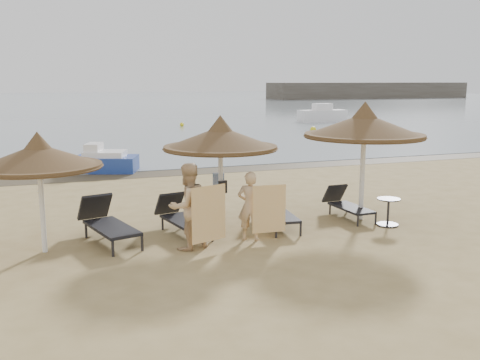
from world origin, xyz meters
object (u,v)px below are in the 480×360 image
object	(u,v)px
lounger_near_right	(275,209)
person_right	(250,201)
palapa_right	(364,126)
lounger_far_left	(107,222)
lounger_far_right	(346,204)
palapa_center	(220,139)
person_left	(188,200)
side_table	(388,213)
lounger_near_left	(181,216)
palapa_left	(39,157)
pedal_boat	(105,161)

from	to	relation	value
lounger_near_right	person_right	distance (m)	1.47
palapa_right	lounger_near_right	xyz separation A→B (m)	(-2.29, 0.21, -1.99)
lounger_far_left	lounger_near_right	size ratio (longest dim) A/B	1.11
lounger_near_right	lounger_far_right	distance (m)	2.07
palapa_center	palapa_right	world-z (taller)	palapa_right
palapa_right	person_right	bearing A→B (deg)	-167.39
person_left	side_table	bearing A→B (deg)	161.47
side_table	person_right	size ratio (longest dim) A/B	0.38
palapa_right	lounger_far_right	distance (m)	2.07
palapa_right	person_left	size ratio (longest dim) A/B	1.42
lounger_near_left	person_left	size ratio (longest dim) A/B	0.94
lounger_near_left	person_right	size ratio (longest dim) A/B	1.11
side_table	lounger_far_left	bearing A→B (deg)	171.06
palapa_center	side_table	size ratio (longest dim) A/B	4.05
palapa_left	palapa_center	distance (m)	4.05
lounger_near_left	pedal_boat	xyz separation A→B (m)	(-0.82, 9.21, 0.03)
lounger_far_left	person_left	world-z (taller)	person_left
palapa_left	palapa_center	size ratio (longest dim) A/B	0.92
lounger_near_right	lounger_far_right	xyz separation A→B (m)	(2.07, 0.13, -0.04)
palapa_center	lounger_near_right	distance (m)	2.20
palapa_center	palapa_right	distance (m)	3.63
lounger_near_left	side_table	xyz separation A→B (m)	(4.91, -1.12, -0.07)
lounger_far_right	pedal_boat	size ratio (longest dim) A/B	0.65
palapa_center	lounger_near_left	bearing A→B (deg)	-175.20
lounger_near_left	side_table	distance (m)	5.03
lounger_far_left	lounger_near_left	xyz separation A→B (m)	(1.69, 0.08, -0.04)
lounger_near_right	pedal_boat	distance (m)	9.88
side_table	person_left	world-z (taller)	person_left
lounger_far_left	palapa_right	bearing A→B (deg)	-17.87
palapa_right	lounger_far_left	bearing A→B (deg)	177.34
lounger_near_left	pedal_boat	distance (m)	9.24
side_table	person_left	distance (m)	5.10
lounger_near_left	side_table	world-z (taller)	lounger_near_left
palapa_right	lounger_far_right	xyz separation A→B (m)	(-0.23, 0.34, -2.03)
lounger_near_left	person_left	world-z (taller)	person_left
lounger_near_left	lounger_far_right	world-z (taller)	lounger_near_left
palapa_left	lounger_near_left	bearing A→B (deg)	9.23
side_table	pedal_boat	bearing A→B (deg)	119.02
person_right	side_table	bearing A→B (deg)	-149.95
lounger_near_left	lounger_far_right	distance (m)	4.38
lounger_near_right	side_table	world-z (taller)	lounger_near_right
lounger_near_right	side_table	xyz separation A→B (m)	(2.59, -0.96, -0.07)
lounger_far_right	person_right	world-z (taller)	person_right
side_table	pedal_boat	xyz separation A→B (m)	(-5.73, 10.33, 0.09)
lounger_near_right	person_left	distance (m)	2.77
lounger_near_right	side_table	bearing A→B (deg)	-14.25
lounger_near_right	person_left	size ratio (longest dim) A/B	0.94
palapa_center	lounger_far_left	xyz separation A→B (m)	(-2.70, -0.17, -1.72)
palapa_left	person_right	bearing A→B (deg)	-8.28
palapa_right	person_right	size ratio (longest dim) A/B	1.68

